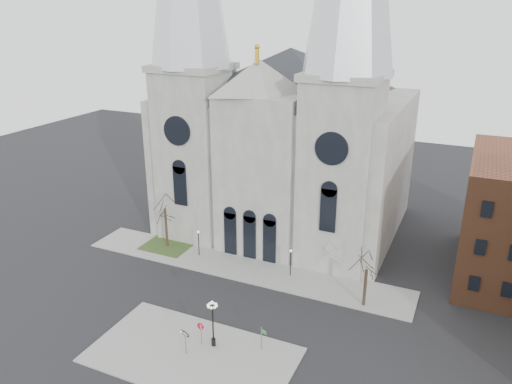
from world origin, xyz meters
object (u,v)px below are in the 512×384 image
at_px(stop_sign, 201,328).
at_px(street_name_sign, 262,337).
at_px(globe_lamp, 213,318).
at_px(one_way_sign, 185,338).

height_order(stop_sign, street_name_sign, stop_sign).
bearing_deg(street_name_sign, globe_lamp, -141.62).
relative_size(stop_sign, one_way_sign, 0.97).
bearing_deg(stop_sign, globe_lamp, 38.40).
xyz_separation_m(stop_sign, one_way_sign, (-0.58, -1.71, -0.06)).
xyz_separation_m(one_way_sign, street_name_sign, (5.89, 3.29, -0.27)).
distance_m(stop_sign, globe_lamp, 1.69).
relative_size(globe_lamp, one_way_sign, 1.94).
xyz_separation_m(stop_sign, globe_lamp, (1.09, 0.27, 1.26)).
distance_m(globe_lamp, street_name_sign, 4.69).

